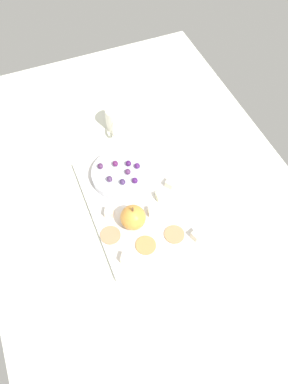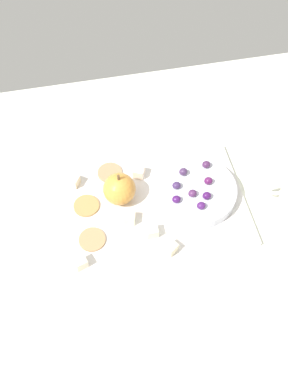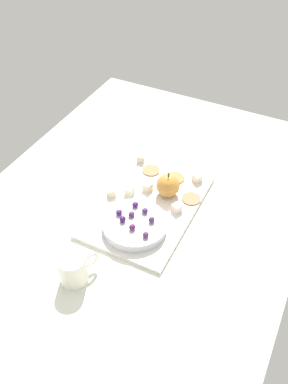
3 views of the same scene
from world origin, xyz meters
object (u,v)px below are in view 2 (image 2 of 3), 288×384
object	(u,v)px
cracker_1	(92,239)
grape_0	(193,193)
cheese_cube_5	(139,172)
grape_6	(177,185)
platter	(152,207)
cheese_cube_0	(80,262)
grape_3	(183,172)
grape_4	(176,199)
grape_7	(206,164)
cheese_cube_3	(152,231)
grape_1	(208,181)
grape_2	(207,196)
cheese_cube_2	(129,218)
cheese_cube_4	(74,181)
cheese_cube_1	(170,248)
cracker_2	(110,173)
serving_dish	(196,191)
cracker_0	(86,206)
grape_5	(201,206)

from	to	relation	value
cracker_1	grape_0	size ratio (longest dim) A/B	3.01
cheese_cube_5	grape_6	bearing A→B (deg)	-43.88
platter	cheese_cube_5	bearing A→B (deg)	98.53
cheese_cube_0	grape_3	size ratio (longest dim) A/B	1.28
grape_4	grape_6	bearing A→B (deg)	75.59
grape_0	grape_7	world-z (taller)	same
cheese_cube_3	grape_1	xyz separation A→B (cm)	(13.21, 7.88, 2.10)
cracker_1	grape_2	distance (cm)	23.81
grape_6	platter	bearing A→B (deg)	-160.89
cheese_cube_2	grape_7	distance (cm)	19.50
cheese_cube_4	grape_0	bearing A→B (deg)	-22.03
grape_4	platter	bearing A→B (deg)	162.45
cheese_cube_1	grape_6	distance (cm)	13.06
cracker_2	grape_4	world-z (taller)	grape_4
platter	grape_4	xyz separation A→B (cm)	(4.42, -1.40, 3.74)
cheese_cube_2	cheese_cube_5	world-z (taller)	same
platter	grape_3	distance (cm)	9.57
serving_dish	grape_2	world-z (taller)	grape_2
grape_3	grape_2	bearing A→B (deg)	-65.10
platter	cracker_1	distance (cm)	13.99
cheese_cube_1	grape_0	xyz separation A→B (cm)	(6.69, 9.76, 2.04)
cracker_0	grape_3	distance (cm)	20.72
grape_5	cheese_cube_1	bearing A→B (deg)	-138.78
grape_5	grape_7	world-z (taller)	same
serving_dish	grape_4	size ratio (longest dim) A/B	9.54
cheese_cube_1	cheese_cube_3	bearing A→B (deg)	122.67
cheese_cube_0	cheese_cube_1	world-z (taller)	same
serving_dish	cracker_1	distance (cm)	22.93
grape_1	grape_7	size ratio (longest dim) A/B	1.00
cheese_cube_5	cracker_2	world-z (taller)	cheese_cube_5
serving_dish	cheese_cube_4	world-z (taller)	serving_dish
cracker_1	grape_0	bearing A→B (deg)	12.45
cheese_cube_5	cracker_1	xyz separation A→B (cm)	(-11.74, -13.27, -0.89)
platter	grape_4	bearing A→B (deg)	-17.55
grape_0	grape_7	xyz separation A→B (cm)	(4.60, 6.32, 0.05)
grape_2	cheese_cube_5	bearing A→B (deg)	139.77
grape_5	grape_6	world-z (taller)	same
cheese_cube_1	cracker_1	distance (cm)	15.06
cracker_2	grape_6	bearing A→B (deg)	-32.89
serving_dish	grape_3	xyz separation A→B (cm)	(-1.76, 3.87, 2.01)
platter	grape_3	world-z (taller)	grape_3
cheese_cube_5	cracker_0	world-z (taller)	cheese_cube_5
grape_1	grape_5	size ratio (longest dim) A/B	1.00
cheese_cube_0	grape_5	distance (cm)	25.32
serving_dish	grape_4	world-z (taller)	grape_4
cheese_cube_1	grape_0	bearing A→B (deg)	55.58
cheese_cube_5	cracker_2	bearing A→B (deg)	163.22
serving_dish	grape_0	size ratio (longest dim) A/B	9.54
grape_2	grape_5	bearing A→B (deg)	-130.43
cheese_cube_4	grape_1	xyz separation A→B (cm)	(26.53, -6.92, 2.10)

